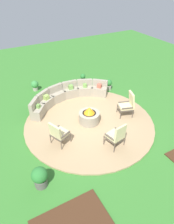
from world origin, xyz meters
The scene contains 11 objects.
ground_plane centered at (0.00, 0.00, 0.00)m, with size 24.00×24.00×0.00m, color #387A2D.
patio_circle centered at (0.00, 0.00, 0.03)m, with size 5.59×5.59×0.06m, color tan.
fire_pit centered at (0.00, 0.00, 0.35)m, with size 0.90×0.90×0.75m.
curved_stone_bench centered at (-0.16, 1.98, 0.39)m, with size 4.22×1.57×0.82m.
lounge_chair_front_left centered at (-1.65, -0.63, 0.60)m, with size 0.76×0.77×1.02m.
lounge_chair_front_right centered at (0.16, -1.77, 0.60)m, with size 0.71×0.69×1.04m.
lounge_chair_back_left centered at (1.75, -0.37, 0.64)m, with size 0.78×0.73×1.16m.
potted_plant_0 centered at (-1.21, 3.95, 0.31)m, with size 0.40×0.40×0.56m.
potted_plant_1 centered at (2.39, 2.09, 0.32)m, with size 0.36×0.36×0.60m.
potted_plant_2 centered at (-2.83, -2.02, 0.41)m, with size 0.50×0.50×0.75m.
potted_plant_3 centered at (1.48, 3.42, 0.32)m, with size 0.30×0.30×0.60m.
Camera 1 is at (-3.41, -6.06, 5.56)m, focal length 32.43 mm.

